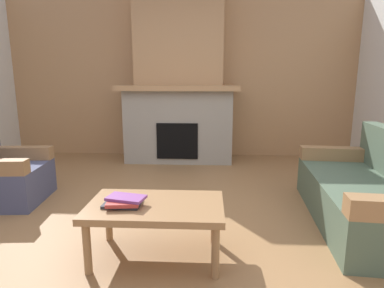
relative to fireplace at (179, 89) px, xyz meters
name	(u,v)px	position (x,y,z in m)	size (l,w,h in m)	color
ground	(153,231)	(0.00, -2.62, -1.16)	(9.00, 9.00, 0.00)	olive
wall_back_wood_panel	(181,78)	(0.00, 0.38, 0.19)	(6.00, 0.12, 2.70)	tan
fireplace	(179,89)	(0.00, 0.00, 0.00)	(1.90, 0.82, 2.70)	gray
couch	(369,194)	(1.98, -2.36, -0.88)	(1.00, 1.87, 0.85)	#4C604C
armchair	(2,176)	(-1.76, -2.01, -0.87)	(0.82, 0.82, 0.85)	#474C6B
coffee_table	(156,211)	(0.10, -3.04, -0.79)	(1.00, 0.60, 0.43)	#997047
book_stack_near_edge	(124,201)	(-0.13, -3.08, -0.70)	(0.31, 0.24, 0.07)	#2D2D33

